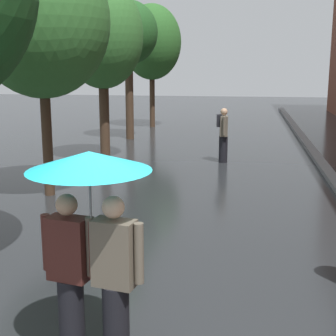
{
  "coord_description": "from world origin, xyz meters",
  "views": [
    {
      "loc": [
        0.96,
        -3.98,
        2.93
      ],
      "look_at": [
        -0.18,
        3.25,
        1.35
      ],
      "focal_mm": 52.44,
      "sensor_mm": 36.0,
      "label": 1
    }
  ],
  "objects_px": {
    "street_tree_3": "(128,34)",
    "street_tree_4": "(152,42)",
    "couple_under_umbrella": "(91,224)",
    "pedestrian_walking_midground": "(223,134)",
    "street_tree_1": "(41,21)",
    "street_tree_2": "(102,36)"
  },
  "relations": [
    {
      "from": "street_tree_3",
      "to": "street_tree_4",
      "type": "bearing_deg",
      "value": 87.31
    },
    {
      "from": "couple_under_umbrella",
      "to": "pedestrian_walking_midground",
      "type": "height_order",
      "value": "couple_under_umbrella"
    },
    {
      "from": "street_tree_4",
      "to": "street_tree_3",
      "type": "bearing_deg",
      "value": -92.69
    },
    {
      "from": "street_tree_3",
      "to": "pedestrian_walking_midground",
      "type": "height_order",
      "value": "street_tree_3"
    },
    {
      "from": "street_tree_1",
      "to": "street_tree_4",
      "type": "distance_m",
      "value": 12.15
    },
    {
      "from": "street_tree_4",
      "to": "pedestrian_walking_midground",
      "type": "bearing_deg",
      "value": -65.13
    },
    {
      "from": "street_tree_2",
      "to": "couple_under_umbrella",
      "type": "xyz_separation_m",
      "value": [
        2.78,
        -10.05,
        -2.24
      ]
    },
    {
      "from": "couple_under_umbrella",
      "to": "pedestrian_walking_midground",
      "type": "distance_m",
      "value": 10.32
    },
    {
      "from": "street_tree_4",
      "to": "couple_under_umbrella",
      "type": "xyz_separation_m",
      "value": [
        2.84,
        -18.08,
        -2.37
      ]
    },
    {
      "from": "street_tree_1",
      "to": "street_tree_4",
      "type": "bearing_deg",
      "value": 89.72
    },
    {
      "from": "street_tree_3",
      "to": "street_tree_4",
      "type": "height_order",
      "value": "street_tree_4"
    },
    {
      "from": "street_tree_4",
      "to": "street_tree_1",
      "type": "bearing_deg",
      "value": -90.28
    },
    {
      "from": "street_tree_3",
      "to": "pedestrian_walking_midground",
      "type": "xyz_separation_m",
      "value": [
        3.8,
        -4.04,
        -3.11
      ]
    },
    {
      "from": "street_tree_2",
      "to": "street_tree_3",
      "type": "relative_size",
      "value": 1.01
    },
    {
      "from": "street_tree_2",
      "to": "pedestrian_walking_midground",
      "type": "bearing_deg",
      "value": 3.65
    },
    {
      "from": "street_tree_2",
      "to": "street_tree_4",
      "type": "xyz_separation_m",
      "value": [
        -0.06,
        8.04,
        0.13
      ]
    },
    {
      "from": "street_tree_3",
      "to": "couple_under_umbrella",
      "type": "relative_size",
      "value": 2.45
    },
    {
      "from": "street_tree_1",
      "to": "street_tree_3",
      "type": "xyz_separation_m",
      "value": [
        -0.12,
        8.38,
        0.19
      ]
    },
    {
      "from": "pedestrian_walking_midground",
      "to": "street_tree_1",
      "type": "bearing_deg",
      "value": -130.31
    },
    {
      "from": "street_tree_1",
      "to": "pedestrian_walking_midground",
      "type": "relative_size",
      "value": 3.35
    },
    {
      "from": "couple_under_umbrella",
      "to": "street_tree_1",
      "type": "bearing_deg",
      "value": 116.06
    },
    {
      "from": "street_tree_3",
      "to": "pedestrian_walking_midground",
      "type": "distance_m",
      "value": 6.36
    }
  ]
}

